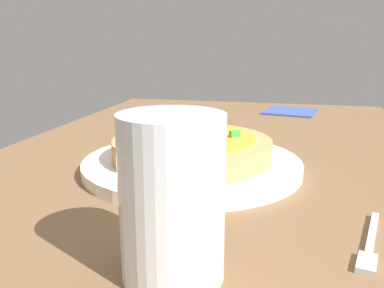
{
  "coord_description": "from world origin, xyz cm",
  "views": [
    {
      "loc": [
        56.12,
        9.78,
        18.91
      ],
      "look_at": [
        6.72,
        -1.69,
        5.87
      ],
      "focal_mm": 38.34,
      "sensor_mm": 36.0,
      "label": 1
    }
  ],
  "objects": [
    {
      "name": "cup_near",
      "position": [
        30.8,
        2.5,
        8.02
      ],
      "size": [
        7.33,
        7.33,
        11.74
      ],
      "color": "silver",
      "rests_on": "dining_table"
    },
    {
      "name": "plate",
      "position": [
        6.72,
        -1.69,
        3.17
      ],
      "size": [
        28.04,
        28.04,
        1.41
      ],
      "primitive_type": "cylinder",
      "color": "silver",
      "rests_on": "dining_table"
    },
    {
      "name": "dining_table",
      "position": [
        0.0,
        0.0,
        1.23
      ],
      "size": [
        106.39,
        65.5,
        2.46
      ],
      "primitive_type": "cube",
      "color": "brown",
      "rests_on": "ground"
    },
    {
      "name": "napkin",
      "position": [
        -39.76,
        10.76,
        2.66
      ],
      "size": [
        13.08,
        13.08,
        0.4
      ],
      "primitive_type": "cube",
      "rotation": [
        0.0,
        0.0,
        -0.19
      ],
      "color": "#354C90",
      "rests_on": "dining_table"
    },
    {
      "name": "fork",
      "position": [
        23.59,
        17.03,
        2.71
      ],
      "size": [
        11.01,
        3.65,
        0.5
      ],
      "rotation": [
        0.0,
        0.0,
        -0.24
      ],
      "color": "#B7B7BC",
      "rests_on": "dining_table"
    },
    {
      "name": "pizza",
      "position": [
        6.79,
        -1.76,
        5.57
      ],
      "size": [
        20.31,
        20.31,
        6.32
      ],
      "color": "tan",
      "rests_on": "plate"
    }
  ]
}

